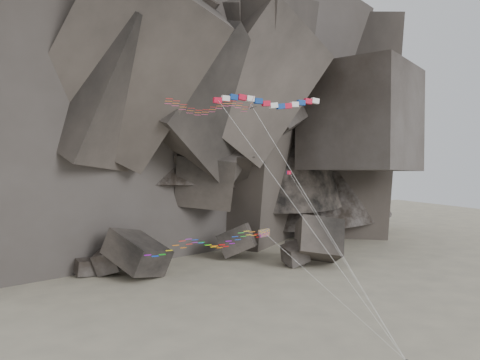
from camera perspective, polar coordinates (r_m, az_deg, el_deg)
name	(u,v)px	position (r m, az deg, el deg)	size (l,w,h in m)	color
ground	(274,344)	(49.64, 4.19, -19.27)	(260.00, 260.00, 0.00)	#A69E86
headland	(140,59)	(115.53, -12.11, 14.20)	(110.00, 70.00, 84.00)	#4E4640
boulder_field	(159,258)	(76.32, -9.81, -9.39)	(68.66, 19.60, 10.24)	#47423F
delta_kite	(206,106)	(43.70, -4.15, 9.01)	(17.73, 12.50, 22.96)	red
banner_kite	(269,103)	(48.59, 3.56, 9.40)	(11.90, 14.43, 23.26)	red
parafoil_kite	(204,243)	(44.82, -4.41, -7.62)	(19.69, 12.65, 9.75)	yellow
pennant_kite	(306,200)	(48.74, 8.00, -2.37)	(3.43, 14.74, 15.49)	red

